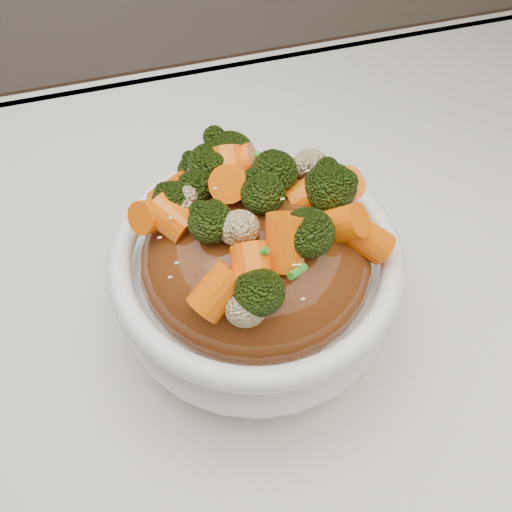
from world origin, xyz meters
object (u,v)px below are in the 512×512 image
object	(u,v)px
carrots	(256,201)
broccoli	(256,202)
bowl	(256,281)
dining_table	(304,479)

from	to	relation	value
carrots	broccoli	xyz separation A→B (m)	(0.00, 0.00, -0.00)
bowl	dining_table	bearing A→B (deg)	-40.95
bowl	carrots	bearing A→B (deg)	0.00
bowl	broccoli	xyz separation A→B (m)	(0.00, 0.00, 0.09)
bowl	broccoli	distance (m)	0.09
dining_table	bowl	size ratio (longest dim) A/B	5.35
dining_table	carrots	xyz separation A→B (m)	(-0.05, 0.05, 0.51)
carrots	broccoli	distance (m)	0.00
bowl	carrots	size ratio (longest dim) A/B	1.26
dining_table	broccoli	bearing A→B (deg)	139.05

